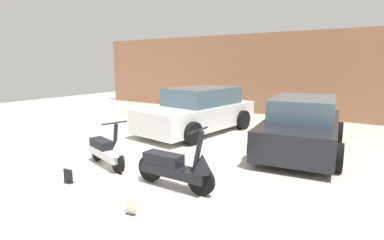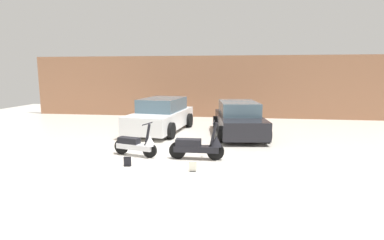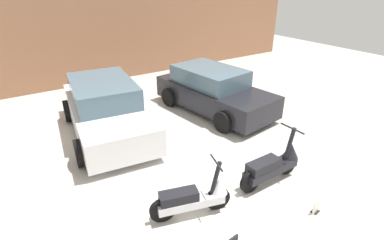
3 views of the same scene
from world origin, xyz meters
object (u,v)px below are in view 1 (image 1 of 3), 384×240
(car_rear_center, at_px, (302,126))
(placard_near_left_scooter, at_px, (68,177))
(scooter_front_left, at_px, (107,150))
(scooter_front_right, at_px, (177,167))
(placard_near_right_scooter, at_px, (132,206))
(car_rear_left, at_px, (199,111))

(car_rear_center, relative_size, placard_near_left_scooter, 15.74)
(scooter_front_left, distance_m, scooter_front_right, 1.89)
(placard_near_right_scooter, bearing_deg, car_rear_left, 112.06)
(scooter_front_left, bearing_deg, car_rear_left, 108.67)
(car_rear_center, distance_m, placard_near_right_scooter, 4.90)
(scooter_front_left, distance_m, placard_near_left_scooter, 1.02)
(car_rear_left, bearing_deg, scooter_front_right, 34.75)
(car_rear_left, relative_size, placard_near_left_scooter, 16.57)
(car_rear_center, distance_m, placard_near_left_scooter, 5.46)
(placard_near_left_scooter, height_order, placard_near_right_scooter, same)
(scooter_front_left, relative_size, placard_near_left_scooter, 5.54)
(scooter_front_left, xyz_separation_m, placard_near_right_scooter, (1.85, -1.17, -0.25))
(scooter_front_left, height_order, scooter_front_right, scooter_front_right)
(scooter_front_left, bearing_deg, car_rear_center, 64.75)
(car_rear_left, xyz_separation_m, car_rear_center, (3.27, -0.36, -0.03))
(scooter_front_left, distance_m, car_rear_left, 3.92)
(car_rear_center, height_order, placard_near_right_scooter, car_rear_center)
(car_rear_left, distance_m, placard_near_right_scooter, 5.51)
(scooter_front_left, bearing_deg, placard_near_left_scooter, -70.95)
(scooter_front_right, bearing_deg, placard_near_left_scooter, -154.46)
(car_rear_left, height_order, placard_near_left_scooter, car_rear_left)
(scooter_front_left, xyz_separation_m, placard_near_left_scooter, (0.06, -0.98, -0.25))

